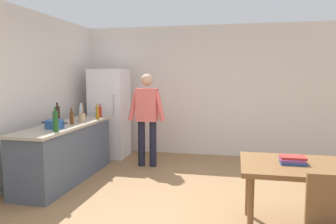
{
  "coord_description": "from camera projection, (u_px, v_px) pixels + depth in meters",
  "views": [
    {
      "loc": [
        0.63,
        -3.77,
        1.66
      ],
      "look_at": [
        -0.4,
        1.11,
        1.1
      ],
      "focal_mm": 34.34,
      "sensor_mm": 36.0,
      "label": 1
    }
  ],
  "objects": [
    {
      "name": "cooking_pot",
      "position": [
        55.0,
        124.0,
        4.71
      ],
      "size": [
        0.4,
        0.28,
        0.12
      ],
      "color": "#285193",
      "rests_on": "kitchen_counter"
    },
    {
      "name": "dining_table",
      "position": [
        310.0,
        172.0,
        3.32
      ],
      "size": [
        1.4,
        0.9,
        0.75
      ],
      "color": "brown",
      "rests_on": "ground_plane"
    },
    {
      "name": "ground_plane",
      "position": [
        181.0,
        211.0,
        3.98
      ],
      "size": [
        14.0,
        14.0,
        0.0
      ],
      "primitive_type": "plane",
      "color": "#936D47"
    },
    {
      "name": "utensil_jar",
      "position": [
        82.0,
        117.0,
        5.35
      ],
      "size": [
        0.11,
        0.11,
        0.32
      ],
      "color": "tan",
      "rests_on": "kitchen_counter"
    },
    {
      "name": "bottle_oil_amber",
      "position": [
        97.0,
        113.0,
        5.67
      ],
      "size": [
        0.06,
        0.06,
        0.28
      ],
      "color": "#996619",
      "rests_on": "kitchen_counter"
    },
    {
      "name": "person",
      "position": [
        147.0,
        114.0,
        5.86
      ],
      "size": [
        0.7,
        0.22,
        1.7
      ],
      "color": "#1E1E2D",
      "rests_on": "ground_plane"
    },
    {
      "name": "wall_left",
      "position": [
        3.0,
        98.0,
        4.56
      ],
      "size": [
        0.12,
        5.6,
        2.7
      ],
      "primitive_type": "cube",
      "color": "silver",
      "rests_on": "ground_plane"
    },
    {
      "name": "kitchen_counter",
      "position": [
        66.0,
        152.0,
        5.12
      ],
      "size": [
        0.64,
        2.2,
        0.9
      ],
      "color": "#4C5666",
      "rests_on": "ground_plane"
    },
    {
      "name": "bottle_water_clear",
      "position": [
        81.0,
        113.0,
        5.51
      ],
      "size": [
        0.07,
        0.07,
        0.3
      ],
      "color": "silver",
      "rests_on": "kitchen_counter"
    },
    {
      "name": "wall_back",
      "position": [
        205.0,
        91.0,
        6.74
      ],
      "size": [
        6.4,
        0.12,
        2.7
      ],
      "primitive_type": "cube",
      "color": "silver",
      "rests_on": "ground_plane"
    },
    {
      "name": "bottle_sauce_red",
      "position": [
        100.0,
        112.0,
        6.0
      ],
      "size": [
        0.06,
        0.06,
        0.24
      ],
      "color": "#B22319",
      "rests_on": "kitchen_counter"
    },
    {
      "name": "refrigerator",
      "position": [
        110.0,
        113.0,
        6.6
      ],
      "size": [
        0.7,
        0.67,
        1.8
      ],
      "color": "white",
      "rests_on": "ground_plane"
    },
    {
      "name": "bottle_beer_brown",
      "position": [
        72.0,
        118.0,
        5.09
      ],
      "size": [
        0.06,
        0.06,
        0.26
      ],
      "color": "#5B3314",
      "rests_on": "kitchen_counter"
    },
    {
      "name": "book_stack",
      "position": [
        293.0,
        160.0,
        3.35
      ],
      "size": [
        0.26,
        0.2,
        0.08
      ],
      "color": "#284C8E",
      "rests_on": "dining_table"
    },
    {
      "name": "bottle_wine_dark",
      "position": [
        57.0,
        115.0,
        5.14
      ],
      "size": [
        0.08,
        0.08,
        0.34
      ],
      "color": "black",
      "rests_on": "kitchen_counter"
    },
    {
      "name": "bottle_wine_green",
      "position": [
        56.0,
        121.0,
        4.42
      ],
      "size": [
        0.08,
        0.08,
        0.34
      ],
      "color": "#1E5123",
      "rests_on": "kitchen_counter"
    }
  ]
}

